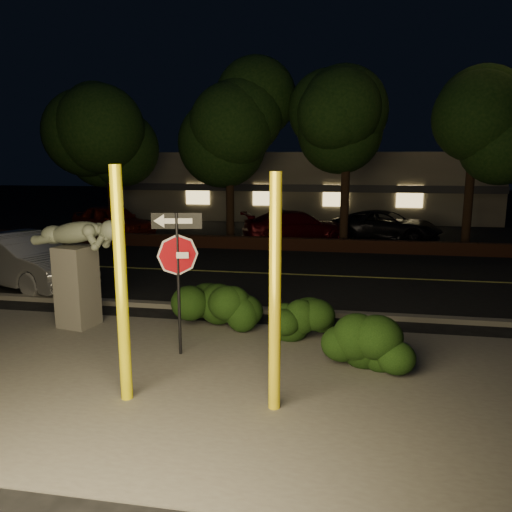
{
  "coord_description": "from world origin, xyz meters",
  "views": [
    {
      "loc": [
        2.47,
        -8.39,
        3.61
      ],
      "look_at": [
        0.68,
        1.76,
        1.6
      ],
      "focal_mm": 35.0,
      "sensor_mm": 36.0,
      "label": 1
    }
  ],
  "objects_px": {
    "parked_car_red": "(113,221)",
    "parked_car_dark": "(386,226)",
    "silver_sedan": "(21,260)",
    "parked_car_darkred": "(297,227)",
    "signpost": "(178,255)",
    "yellow_pole_left": "(121,287)",
    "sculpture": "(77,261)",
    "yellow_pole_right": "(275,295)"
  },
  "relations": [
    {
      "from": "signpost",
      "to": "sculpture",
      "type": "distance_m",
      "value": 2.94
    },
    {
      "from": "silver_sedan",
      "to": "parked_car_red",
      "type": "height_order",
      "value": "silver_sedan"
    },
    {
      "from": "yellow_pole_left",
      "to": "parked_car_darkred",
      "type": "relative_size",
      "value": 0.73
    },
    {
      "from": "parked_car_dark",
      "to": "parked_car_red",
      "type": "bearing_deg",
      "value": 112.02
    },
    {
      "from": "silver_sedan",
      "to": "parked_car_darkred",
      "type": "xyz_separation_m",
      "value": [
        7.08,
        9.06,
        -0.07
      ]
    },
    {
      "from": "parked_car_darkred",
      "to": "parked_car_dark",
      "type": "xyz_separation_m",
      "value": [
        3.89,
        1.33,
        -0.03
      ]
    },
    {
      "from": "parked_car_dark",
      "to": "yellow_pole_left",
      "type": "bearing_deg",
      "value": 179.1
    },
    {
      "from": "yellow_pole_left",
      "to": "signpost",
      "type": "distance_m",
      "value": 1.85
    },
    {
      "from": "parked_car_red",
      "to": "parked_car_darkred",
      "type": "distance_m",
      "value": 8.69
    },
    {
      "from": "sculpture",
      "to": "parked_car_darkred",
      "type": "xyz_separation_m",
      "value": [
        3.62,
        12.04,
        -0.77
      ]
    },
    {
      "from": "signpost",
      "to": "parked_car_red",
      "type": "relative_size",
      "value": 0.6
    },
    {
      "from": "yellow_pole_right",
      "to": "silver_sedan",
      "type": "height_order",
      "value": "yellow_pole_right"
    },
    {
      "from": "yellow_pole_right",
      "to": "signpost",
      "type": "bearing_deg",
      "value": 139.25
    },
    {
      "from": "parked_car_dark",
      "to": "sculpture",
      "type": "bearing_deg",
      "value": 167.03
    },
    {
      "from": "parked_car_darkred",
      "to": "parked_car_dark",
      "type": "bearing_deg",
      "value": -93.58
    },
    {
      "from": "yellow_pole_right",
      "to": "sculpture",
      "type": "xyz_separation_m",
      "value": [
        -4.68,
        2.91,
        -0.25
      ]
    },
    {
      "from": "signpost",
      "to": "parked_car_red",
      "type": "distance_m",
      "value": 15.42
    },
    {
      "from": "silver_sedan",
      "to": "parked_car_red",
      "type": "distance_m",
      "value": 9.28
    },
    {
      "from": "silver_sedan",
      "to": "parked_car_dark",
      "type": "bearing_deg",
      "value": -26.29
    },
    {
      "from": "parked_car_darkred",
      "to": "signpost",
      "type": "bearing_deg",
      "value": 153.37
    },
    {
      "from": "signpost",
      "to": "parked_car_dark",
      "type": "bearing_deg",
      "value": 60.58
    },
    {
      "from": "sculpture",
      "to": "silver_sedan",
      "type": "bearing_deg",
      "value": 151.13
    },
    {
      "from": "yellow_pole_left",
      "to": "parked_car_dark",
      "type": "bearing_deg",
      "value": 72.74
    },
    {
      "from": "signpost",
      "to": "parked_car_dark",
      "type": "height_order",
      "value": "signpost"
    },
    {
      "from": "parked_car_red",
      "to": "silver_sedan",
      "type": "bearing_deg",
      "value": -144.49
    },
    {
      "from": "silver_sedan",
      "to": "yellow_pole_right",
      "type": "bearing_deg",
      "value": -105.58
    },
    {
      "from": "sculpture",
      "to": "parked_car_dark",
      "type": "xyz_separation_m",
      "value": [
        7.51,
        13.37,
        -0.81
      ]
    },
    {
      "from": "yellow_pole_right",
      "to": "parked_car_red",
      "type": "bearing_deg",
      "value": 122.96
    },
    {
      "from": "silver_sedan",
      "to": "parked_car_darkred",
      "type": "bearing_deg",
      "value": -17.75
    },
    {
      "from": "parked_car_red",
      "to": "parked_car_dark",
      "type": "height_order",
      "value": "parked_car_red"
    },
    {
      "from": "silver_sedan",
      "to": "parked_car_darkred",
      "type": "distance_m",
      "value": 11.5
    },
    {
      "from": "yellow_pole_left",
      "to": "parked_car_dark",
      "type": "relative_size",
      "value": 0.74
    },
    {
      "from": "silver_sedan",
      "to": "parked_car_darkred",
      "type": "relative_size",
      "value": 0.97
    },
    {
      "from": "yellow_pole_right",
      "to": "parked_car_red",
      "type": "height_order",
      "value": "yellow_pole_right"
    },
    {
      "from": "signpost",
      "to": "silver_sedan",
      "type": "bearing_deg",
      "value": 134.91
    },
    {
      "from": "signpost",
      "to": "parked_car_dark",
      "type": "relative_size",
      "value": 0.56
    },
    {
      "from": "parked_car_darkred",
      "to": "yellow_pole_left",
      "type": "bearing_deg",
      "value": 152.97
    },
    {
      "from": "silver_sedan",
      "to": "parked_car_darkred",
      "type": "height_order",
      "value": "silver_sedan"
    },
    {
      "from": "yellow_pole_left",
      "to": "yellow_pole_right",
      "type": "distance_m",
      "value": 2.26
    },
    {
      "from": "yellow_pole_left",
      "to": "signpost",
      "type": "bearing_deg",
      "value": 82.56
    },
    {
      "from": "signpost",
      "to": "parked_car_dark",
      "type": "distance_m",
      "value": 15.37
    },
    {
      "from": "sculpture",
      "to": "parked_car_darkred",
      "type": "relative_size",
      "value": 0.5
    }
  ]
}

